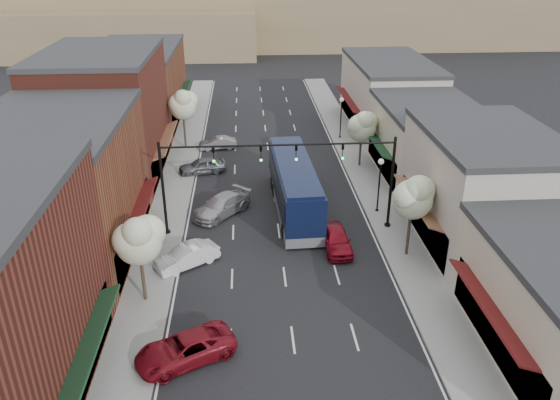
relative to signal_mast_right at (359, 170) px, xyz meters
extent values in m
plane|color=black|center=(-5.62, -8.00, -4.62)|extent=(160.00, 160.00, 0.00)
cube|color=gray|center=(-14.02, 10.50, -4.55)|extent=(2.80, 73.00, 0.15)
cube|color=gray|center=(2.78, 10.50, -4.55)|extent=(2.80, 73.00, 0.15)
cube|color=gray|center=(-12.62, 10.50, -4.55)|extent=(0.25, 73.00, 0.17)
cube|color=gray|center=(1.38, 10.50, -4.55)|extent=(0.25, 73.00, 0.17)
cube|color=black|center=(-15.72, -16.00, -3.02)|extent=(0.60, 11.90, 2.60)
cube|color=#16371F|center=(-14.92, -16.00, -1.52)|extent=(1.07, 9.80, 0.49)
cube|color=brown|center=(-19.92, -2.00, -0.12)|extent=(9.00, 14.00, 9.00)
cube|color=#2D2D30|center=(-19.92, -2.00, 4.58)|extent=(9.20, 14.10, 0.40)
cube|color=black|center=(-15.72, -2.00, -3.02)|extent=(0.60, 11.90, 2.60)
cube|color=#581414|center=(-14.92, -2.00, -1.52)|extent=(1.07, 9.80, 0.49)
cube|color=maroon|center=(-19.92, 12.00, 0.63)|extent=(9.00, 14.00, 10.50)
cube|color=#2D2D30|center=(-19.92, 12.00, 6.08)|extent=(9.20, 14.10, 0.40)
cube|color=black|center=(-15.72, 12.00, -3.02)|extent=(0.60, 11.90, 2.60)
cube|color=brown|center=(-14.92, 12.00, -1.52)|extent=(1.07, 9.80, 0.49)
cube|color=brown|center=(-19.92, 28.00, -0.62)|extent=(9.00, 18.00, 8.00)
cube|color=#2D2D30|center=(-19.92, 28.00, 3.58)|extent=(9.20, 18.10, 0.40)
cube|color=black|center=(-15.72, 28.00, -3.02)|extent=(0.60, 15.30, 2.60)
cube|color=#16371F|center=(-14.92, 28.00, -1.52)|extent=(1.07, 12.60, 0.49)
cube|color=black|center=(4.48, -14.00, -3.02)|extent=(0.60, 10.20, 2.60)
cube|color=#581414|center=(3.68, -14.00, -1.52)|extent=(1.07, 8.40, 0.49)
cube|color=#C0B3A4|center=(8.18, -2.00, -0.87)|extent=(8.00, 12.00, 7.50)
cube|color=#2D2D30|center=(8.18, -2.00, 3.08)|extent=(8.20, 12.10, 0.40)
cube|color=black|center=(4.48, -2.00, -3.02)|extent=(0.60, 10.20, 2.60)
cube|color=brown|center=(3.68, -2.00, -1.52)|extent=(1.07, 8.40, 0.49)
cube|color=#BFAF98|center=(8.18, 10.00, -1.62)|extent=(8.00, 12.00, 6.00)
cube|color=#2D2D30|center=(8.18, 10.00, 1.58)|extent=(8.20, 12.10, 0.40)
cube|color=black|center=(4.48, 10.00, -3.02)|extent=(0.60, 10.20, 2.60)
cube|color=#16371F|center=(3.68, 10.00, -1.52)|extent=(1.07, 8.40, 0.49)
cube|color=#C0B3A4|center=(8.18, 24.00, -1.12)|extent=(8.00, 16.00, 7.00)
cube|color=#2D2D30|center=(8.18, 24.00, 2.58)|extent=(8.20, 16.10, 0.40)
cube|color=black|center=(4.48, 24.00, -3.02)|extent=(0.60, 13.60, 2.60)
cube|color=#581414|center=(3.68, 24.00, -1.52)|extent=(1.07, 11.20, 0.49)
cube|color=#7A6647|center=(-5.62, 82.00, 1.38)|extent=(120.00, 30.00, 12.00)
cube|color=#7A6647|center=(-30.62, 70.00, -0.62)|extent=(50.00, 20.00, 8.00)
cylinder|color=black|center=(2.38, 0.00, -4.47)|extent=(0.44, 0.44, 0.30)
cylinder|color=black|center=(2.38, 0.00, -1.12)|extent=(0.20, 0.20, 7.00)
cylinder|color=black|center=(-1.62, 0.00, 1.98)|extent=(8.00, 0.14, 0.14)
imported|color=black|center=(-1.22, 0.00, 1.38)|extent=(0.18, 0.46, 1.10)
sphere|color=#19E533|center=(-1.22, -0.12, 0.96)|extent=(0.18, 0.18, 0.18)
imported|color=black|center=(-4.42, 0.00, 1.38)|extent=(0.18, 0.46, 1.10)
sphere|color=#19E533|center=(-4.42, -0.12, 0.96)|extent=(0.18, 0.18, 0.18)
cylinder|color=black|center=(-13.62, 0.00, -4.47)|extent=(0.44, 0.44, 0.30)
cylinder|color=black|center=(-13.62, 0.00, -1.12)|extent=(0.20, 0.20, 7.00)
cylinder|color=black|center=(-9.62, 0.00, 1.98)|extent=(8.00, 0.14, 0.14)
imported|color=black|center=(-10.02, 0.00, 1.38)|extent=(0.18, 0.46, 1.10)
sphere|color=#19E533|center=(-10.02, -0.12, 0.96)|extent=(0.18, 0.18, 0.18)
imported|color=black|center=(-6.82, 0.00, 1.38)|extent=(0.18, 0.46, 1.10)
sphere|color=#19E533|center=(-6.82, -0.12, 0.96)|extent=(0.18, 0.18, 0.18)
cylinder|color=#47382B|center=(2.68, -4.00, -2.77)|extent=(0.20, 0.20, 3.71)
sphere|color=#B9CB9C|center=(2.68, -4.00, -0.45)|extent=(2.60, 2.60, 2.60)
sphere|color=#B9CB9C|center=(3.18, -3.70, 0.02)|extent=(2.00, 2.00, 2.00)
sphere|color=#B9CB9C|center=(2.28, -4.30, -0.10)|extent=(1.90, 1.90, 1.90)
sphere|color=#B9CB9C|center=(2.78, -4.50, 0.48)|extent=(1.70, 1.70, 1.70)
cylinder|color=#47382B|center=(2.68, 12.00, -2.96)|extent=(0.20, 0.20, 3.33)
sphere|color=#B9CB9C|center=(2.68, 12.00, -0.88)|extent=(2.60, 2.60, 2.60)
sphere|color=#B9CB9C|center=(3.18, 12.30, -0.46)|extent=(2.00, 2.00, 2.00)
sphere|color=#B9CB9C|center=(2.28, 11.70, -0.57)|extent=(1.90, 1.90, 1.90)
sphere|color=#B9CB9C|center=(2.78, 11.50, -0.05)|extent=(1.70, 1.70, 1.70)
cylinder|color=#47382B|center=(-13.92, -8.00, -2.86)|extent=(0.20, 0.20, 3.52)
sphere|color=#B9CB9C|center=(-13.92, -8.00, -0.66)|extent=(2.60, 2.60, 2.60)
sphere|color=#B9CB9C|center=(-13.42, -7.70, -0.22)|extent=(2.00, 2.00, 2.00)
sphere|color=#B9CB9C|center=(-14.32, -8.30, -0.33)|extent=(1.90, 1.90, 1.90)
sphere|color=#B9CB9C|center=(-13.82, -8.50, 0.22)|extent=(1.70, 1.70, 1.70)
cylinder|color=#47382B|center=(-13.92, 18.00, -2.70)|extent=(0.20, 0.20, 3.84)
sphere|color=#B9CB9C|center=(-13.92, 18.00, -0.30)|extent=(2.60, 2.60, 2.60)
sphere|color=#B9CB9C|center=(-13.42, 18.30, 0.18)|extent=(2.00, 2.00, 2.00)
sphere|color=#B9CB9C|center=(-14.32, 17.70, 0.06)|extent=(1.90, 1.90, 1.90)
sphere|color=#B9CB9C|center=(-13.82, 17.50, 0.66)|extent=(1.70, 1.70, 1.70)
cylinder|color=black|center=(2.18, 2.50, -4.52)|extent=(0.28, 0.28, 0.20)
cylinder|color=black|center=(2.18, 2.50, -2.62)|extent=(0.12, 0.12, 4.00)
sphere|color=white|center=(2.18, 2.50, -0.40)|extent=(0.44, 0.44, 0.44)
cylinder|color=black|center=(2.18, 20.00, -4.52)|extent=(0.28, 0.28, 0.20)
cylinder|color=black|center=(2.18, 20.00, -2.62)|extent=(0.12, 0.12, 4.00)
sphere|color=white|center=(2.18, 20.00, -0.40)|extent=(0.44, 0.44, 0.44)
cube|color=black|center=(-4.21, 3.44, -2.54)|extent=(3.28, 12.86, 3.27)
cube|color=#595B60|center=(-4.21, 3.44, -4.04)|extent=(3.30, 12.88, 0.74)
cube|color=black|center=(-4.21, 3.44, -2.07)|extent=(3.30, 11.85, 1.17)
cube|color=black|center=(-4.21, 3.44, -0.85)|extent=(3.04, 12.34, 0.27)
cube|color=black|center=(-3.95, -2.89, -1.86)|extent=(2.21, 0.17, 1.28)
cylinder|color=black|center=(-5.28, -1.08, -4.07)|extent=(0.39, 1.12, 1.11)
cylinder|color=black|center=(-2.78, -0.97, -4.07)|extent=(0.39, 1.12, 1.11)
cylinder|color=black|center=(-5.63, 7.42, -4.07)|extent=(0.39, 1.12, 1.11)
cylinder|color=black|center=(-3.12, 7.53, -4.07)|extent=(0.39, 1.12, 1.11)
cylinder|color=black|center=(-5.57, 5.94, -4.07)|extent=(0.39, 1.12, 1.11)
cylinder|color=black|center=(-3.06, 6.04, -4.07)|extent=(0.39, 1.12, 1.11)
imported|color=maroon|center=(-1.86, -2.79, -3.88)|extent=(1.88, 4.40, 1.48)
imported|color=maroon|center=(-11.13, -13.16, -3.93)|extent=(5.52, 4.29, 1.39)
imported|color=silver|center=(-11.82, -4.28, -3.93)|extent=(4.33, 3.58, 1.39)
imported|color=#A7A6AC|center=(-9.82, 2.92, -3.87)|extent=(5.00, 5.29, 1.51)
imported|color=#5A5D61|center=(-11.82, 11.32, -3.91)|extent=(4.48, 2.66, 1.43)
imported|color=#A9A9AE|center=(-10.67, 17.60, -4.01)|extent=(3.86, 1.78, 1.23)
camera|label=1|loc=(-7.79, -34.73, 14.48)|focal=35.00mm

